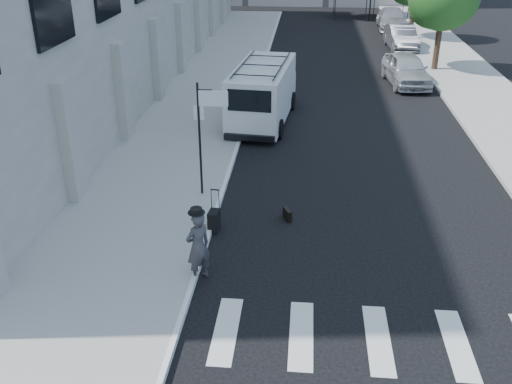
% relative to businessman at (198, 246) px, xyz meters
% --- Properties ---
extents(ground, '(120.00, 120.00, 0.00)m').
position_rel_businessman_xyz_m(ground, '(1.90, 1.15, -0.90)').
color(ground, black).
rests_on(ground, ground).
extents(sidewalk_left, '(4.50, 48.00, 0.15)m').
position_rel_businessman_xyz_m(sidewalk_left, '(-2.35, 17.15, -0.83)').
color(sidewalk_left, gray).
rests_on(sidewalk_left, ground).
extents(sidewalk_right, '(4.00, 56.00, 0.15)m').
position_rel_businessman_xyz_m(sidewalk_right, '(10.90, 21.15, -0.83)').
color(sidewalk_right, gray).
rests_on(sidewalk_right, ground).
extents(sign_pole, '(1.03, 0.07, 3.50)m').
position_rel_businessman_xyz_m(sign_pole, '(-0.46, 4.35, 1.75)').
color(sign_pole, black).
rests_on(sign_pole, sidewalk_left).
extents(businessman, '(0.77, 0.77, 1.80)m').
position_rel_businessman_xyz_m(businessman, '(0.00, 0.00, 0.00)').
color(businessman, '#38373A').
rests_on(businessman, ground).
extents(briefcase, '(0.28, 0.45, 0.34)m').
position_rel_businessman_xyz_m(briefcase, '(2.00, 3.15, -0.73)').
color(briefcase, black).
rests_on(briefcase, ground).
extents(suitcase, '(0.31, 0.46, 1.21)m').
position_rel_businessman_xyz_m(suitcase, '(0.00, 2.29, -0.58)').
color(suitcase, black).
rests_on(suitcase, ground).
extents(cargo_van, '(2.67, 6.46, 2.37)m').
position_rel_businessman_xyz_m(cargo_van, '(0.60, 11.90, 0.32)').
color(cargo_van, silver).
rests_on(cargo_van, ground).
extents(parked_car_a, '(2.33, 4.79, 1.57)m').
position_rel_businessman_xyz_m(parked_car_a, '(7.47, 18.26, -0.11)').
color(parked_car_a, '#A1A5A9').
rests_on(parked_car_a, ground).
extents(parked_car_b, '(1.85, 4.67, 1.51)m').
position_rel_businessman_xyz_m(parked_car_b, '(8.40, 26.95, -0.14)').
color(parked_car_b, '#4C4D53').
rests_on(parked_car_b, ground).
extents(parked_car_c, '(2.27, 5.25, 1.51)m').
position_rel_businessman_xyz_m(parked_car_c, '(8.70, 34.14, -0.15)').
color(parked_car_c, gray).
rests_on(parked_car_c, ground).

